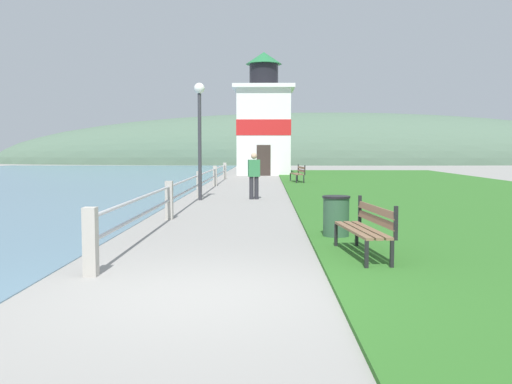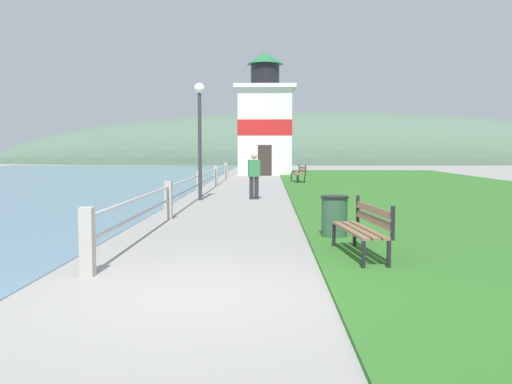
# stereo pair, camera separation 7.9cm
# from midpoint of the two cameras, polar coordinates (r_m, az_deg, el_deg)

# --- Properties ---
(ground_plane) EXTENTS (160.00, 160.00, 0.00)m
(ground_plane) POSITION_cam_midpoint_polar(r_m,az_deg,el_deg) (6.96, -6.13, -10.23)
(ground_plane) COLOR gray
(grass_verge) EXTENTS (12.00, 46.43, 0.06)m
(grass_verge) POSITION_cam_midpoint_polar(r_m,az_deg,el_deg) (23.23, 18.25, -0.12)
(grass_verge) COLOR #2D6623
(grass_verge) RESTS_ON ground_plane
(seawall_railing) EXTENTS (0.18, 25.49, 0.95)m
(seawall_railing) POSITION_cam_midpoint_polar(r_m,az_deg,el_deg) (20.51, -5.58, 1.02)
(seawall_railing) COLOR #A8A399
(seawall_railing) RESTS_ON ground_plane
(park_bench_near) EXTENTS (0.68, 1.94, 0.94)m
(park_bench_near) POSITION_cam_midpoint_polar(r_m,az_deg,el_deg) (9.17, 11.03, -3.31)
(park_bench_near) COLOR brown
(park_bench_near) RESTS_ON ground_plane
(park_bench_midway) EXTENTS (0.70, 1.94, 0.94)m
(park_bench_midway) POSITION_cam_midpoint_polar(r_m,az_deg,el_deg) (29.19, 4.44, 1.95)
(park_bench_midway) COLOR brown
(park_bench_midway) RESTS_ON ground_plane
(lighthouse) EXTENTS (4.06, 4.06, 8.23)m
(lighthouse) POSITION_cam_midpoint_polar(r_m,az_deg,el_deg) (38.88, 0.96, 6.87)
(lighthouse) COLOR white
(lighthouse) RESTS_ON ground_plane
(person_strolling) EXTENTS (0.43, 0.30, 1.61)m
(person_strolling) POSITION_cam_midpoint_polar(r_m,az_deg,el_deg) (19.72, -0.09, 1.79)
(person_strolling) COLOR #28282D
(person_strolling) RESTS_ON ground_plane
(trash_bin) EXTENTS (0.54, 0.54, 0.84)m
(trash_bin) POSITION_cam_midpoint_polar(r_m,az_deg,el_deg) (11.14, 8.05, -2.53)
(trash_bin) COLOR #2D5138
(trash_bin) RESTS_ON ground_plane
(lamp_post) EXTENTS (0.36, 0.36, 3.96)m
(lamp_post) POSITION_cam_midpoint_polar(r_m,az_deg,el_deg) (19.47, -5.54, 7.23)
(lamp_post) COLOR #333338
(lamp_post) RESTS_ON ground_plane
(distant_hillside) EXTENTS (80.00, 16.00, 12.00)m
(distant_hillside) POSITION_cam_midpoint_polar(r_m,az_deg,el_deg) (68.03, 7.29, 2.83)
(distant_hillside) COLOR #4C6651
(distant_hillside) RESTS_ON ground_plane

